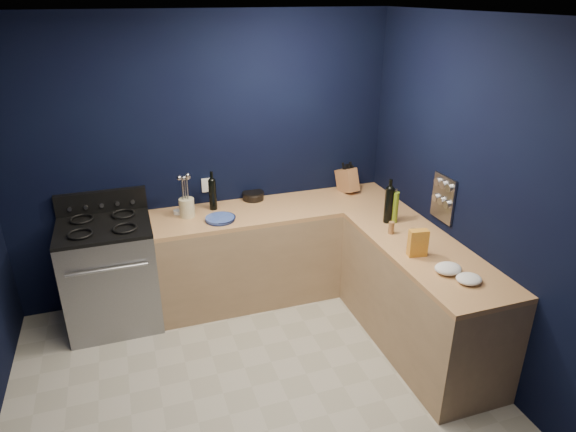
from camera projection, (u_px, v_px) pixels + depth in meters
name	position (u px, v px, depth m)	size (l,w,h in m)	color
floor	(260.00, 408.00, 3.61)	(3.50, 3.50, 0.02)	#AFA999
ceiling	(248.00, 16.00, 2.55)	(3.50, 3.50, 0.02)	silver
wall_back	(205.00, 162.00, 4.61)	(3.50, 0.02, 2.60)	black
wall_right	(494.00, 210.00, 3.59)	(0.02, 3.50, 2.60)	black
cab_back	(279.00, 252.00, 4.85)	(2.30, 0.63, 0.86)	#9F7E5B
top_back	(278.00, 209.00, 4.67)	(2.30, 0.63, 0.04)	#97643C
cab_right	(419.00, 300.00, 4.10)	(0.63, 1.67, 0.86)	#9F7E5B
top_right	(425.00, 251.00, 3.92)	(0.63, 1.67, 0.04)	#97643C
gas_range	(111.00, 276.00, 4.38)	(0.76, 0.66, 0.92)	gray
oven_door	(112.00, 296.00, 4.11)	(0.59, 0.02, 0.42)	black
cooktop	(103.00, 227.00, 4.19)	(0.76, 0.66, 0.03)	black
backguard	(101.00, 202.00, 4.41)	(0.76, 0.06, 0.20)	black
spice_panel	(443.00, 198.00, 4.11)	(0.02, 0.28, 0.38)	gray
wall_outlet	(207.00, 185.00, 4.68)	(0.09, 0.02, 0.13)	white
plate_stack	(220.00, 219.00, 4.38)	(0.25, 0.25, 0.03)	#3146A4
ramekin	(178.00, 212.00, 4.52)	(0.09, 0.09, 0.03)	white
utensil_crock	(187.00, 208.00, 4.44)	(0.13, 0.13, 0.17)	beige
wine_bottle_back	(213.00, 195.00, 4.56)	(0.07, 0.07, 0.28)	black
lemon_basket	(253.00, 196.00, 4.82)	(0.20, 0.20, 0.08)	black
knife_block	(347.00, 180.00, 4.99)	(0.12, 0.21, 0.23)	#97653C
wine_bottle_right	(389.00, 205.00, 4.30)	(0.08, 0.08, 0.31)	black
oil_bottle	(395.00, 207.00, 4.30)	(0.06, 0.06, 0.28)	olive
spice_jar_near	(391.00, 228.00, 4.13)	(0.05, 0.05, 0.10)	olive
spice_jar_far	(413.00, 234.00, 4.04)	(0.05, 0.05, 0.09)	olive
crouton_bag	(418.00, 243.00, 3.77)	(0.14, 0.07, 0.21)	#B73329
towel_front	(448.00, 269.00, 3.56)	(0.20, 0.17, 0.07)	white
towel_end	(469.00, 279.00, 3.44)	(0.18, 0.16, 0.05)	white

